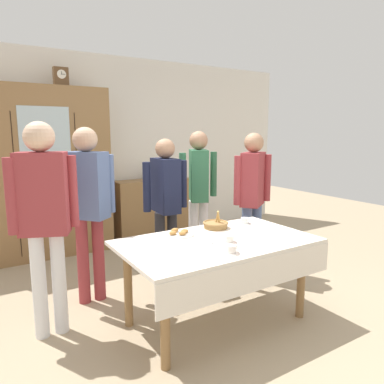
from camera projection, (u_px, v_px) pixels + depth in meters
The scene contains 19 objects.
ground_plane at pixel (203, 311), 3.29m from camera, with size 12.00×12.00×0.00m, color tan.
back_wall at pixel (104, 150), 5.28m from camera, with size 6.40×0.10×2.70m, color silver.
dining_table at pixel (219, 253), 2.98m from camera, with size 1.62×0.95×0.73m.
wall_cabinet at pixel (44, 173), 4.61m from camera, with size 1.64×0.46×2.19m.
mantel_clock at pixel (61, 77), 4.54m from camera, with size 0.18×0.11×0.24m.
bookshelf_low at pixel (153, 208), 5.57m from camera, with size 1.18×0.35×0.90m.
book_stack at pixel (153, 176), 5.48m from camera, with size 0.18×0.23×0.13m.
tea_cup_near_right at pixel (245, 221), 3.51m from camera, with size 0.13×0.13×0.06m.
tea_cup_front_edge at pixel (231, 250), 2.66m from camera, with size 0.13×0.13×0.06m.
tea_cup_far_left at pixel (229, 239), 2.92m from camera, with size 0.13×0.13×0.06m.
bread_basket at pixel (216, 224), 3.36m from camera, with size 0.24×0.24×0.16m.
pastry_plate at pixel (178, 233), 3.14m from camera, with size 0.28×0.28×0.05m.
spoon_back_edge at pixel (210, 244), 2.88m from camera, with size 0.12×0.02×0.01m.
spoon_near_left at pixel (266, 233), 3.20m from camera, with size 0.12×0.02×0.01m.
person_by_cabinet at pixel (166, 196), 3.84m from camera, with size 0.52×0.37×1.55m.
person_near_right_end at pixel (44, 209), 2.74m from camera, with size 0.52×0.33×1.70m.
person_beside_shelf at pixel (253, 189), 4.04m from camera, with size 0.52×0.37×1.61m.
person_behind_table_right at pixel (88, 198), 3.33m from camera, with size 0.52×0.40×1.67m.
person_behind_table_left at pixel (198, 185), 4.29m from camera, with size 0.52×0.41×1.63m.
Camera 1 is at (-1.70, -2.54, 1.63)m, focal length 33.51 mm.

